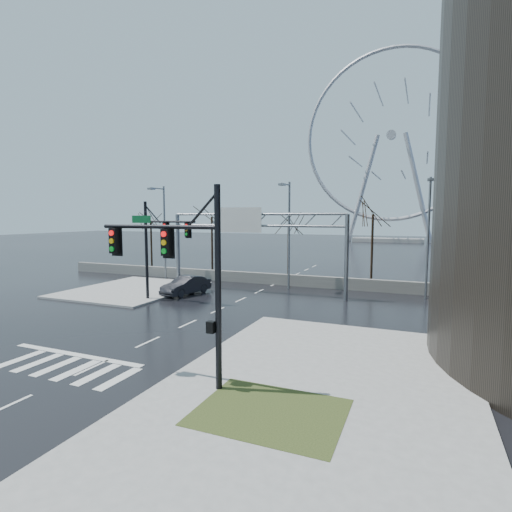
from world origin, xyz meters
The scene contains 19 objects.
ground centered at (0.00, 0.00, 0.00)m, with size 260.00×260.00×0.00m, color black.
sidewalk_near centered at (10.00, -9.00, 0.07)m, with size 12.00×12.00×0.15m, color gray.
sidewalk_right_ext centered at (10.00, 2.00, 0.07)m, with size 12.00×10.00×0.15m, color gray.
sidewalk_far centered at (-11.00, 12.00, 0.07)m, with size 10.00×12.00×0.15m, color gray.
grass_strip centered at (9.00, -5.00, 0.15)m, with size 5.00×4.00×0.02m, color #2A3616.
barrier_wall centered at (0.00, 20.00, 0.55)m, with size 52.00×0.50×1.10m, color slate.
signal_mast_near centered at (5.14, -4.04, 4.87)m, with size 5.52×0.41×8.00m.
signal_mast_far centered at (-5.87, 8.96, 4.83)m, with size 4.72×0.41×8.00m.
sign_gantry centered at (-0.38, 14.96, 5.18)m, with size 16.36×0.40×7.60m.
streetlight_left centered at (-12.00, 18.16, 5.89)m, with size 0.50×2.55×10.00m.
streetlight_mid centered at (2.00, 18.16, 5.89)m, with size 0.50×2.55×10.00m.
streetlight_right centered at (14.00, 18.16, 5.89)m, with size 0.50×2.55×10.00m.
tree_far_left centered at (-18.00, 24.00, 5.57)m, with size 3.50×3.50×7.00m.
tree_left centered at (-9.00, 23.50, 5.98)m, with size 3.75×3.75×7.50m.
tree_center centered at (0.00, 24.50, 5.17)m, with size 3.25×3.25×6.50m.
tree_right centered at (9.00, 23.50, 6.22)m, with size 3.90×3.90×7.80m.
tree_far_right centered at (17.00, 24.00, 5.41)m, with size 3.40×3.40×6.80m.
ferris_wheel centered at (5.00, 95.00, 26.13)m, with size 45.00×6.00×50.91m.
car centered at (-5.40, 12.24, 0.79)m, with size 1.68×4.82×1.59m, color black.
Camera 1 is at (13.59, -17.21, 6.82)m, focal length 28.00 mm.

